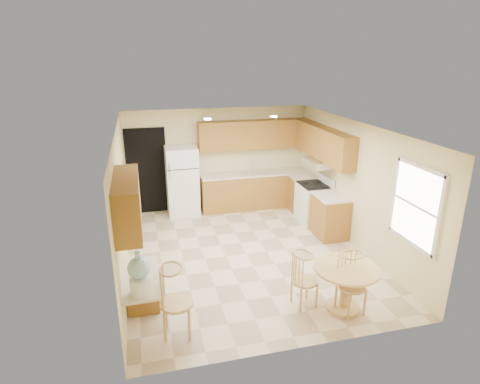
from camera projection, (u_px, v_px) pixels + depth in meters
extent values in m
plane|color=beige|center=(246.00, 254.00, 7.89)|extent=(5.50, 5.50, 0.00)
cube|color=white|center=(247.00, 127.00, 7.07)|extent=(4.50, 5.50, 0.02)
cube|color=beige|center=(218.00, 159.00, 10.00)|extent=(4.50, 0.02, 2.50)
cube|color=beige|center=(305.00, 265.00, 4.96)|extent=(4.50, 0.02, 2.50)
cube|color=beige|center=(122.00, 205.00, 6.96)|extent=(0.02, 5.50, 2.50)
cube|color=beige|center=(355.00, 185.00, 8.00)|extent=(0.02, 5.50, 2.50)
cube|color=black|center=(147.00, 171.00, 9.64)|extent=(0.90, 0.02, 2.10)
cube|color=olive|center=(255.00, 191.00, 10.19)|extent=(2.75, 0.60, 0.87)
cube|color=beige|center=(255.00, 173.00, 10.04)|extent=(2.75, 0.63, 0.04)
cube|color=olive|center=(303.00, 195.00, 9.90)|extent=(0.60, 0.59, 0.87)
cube|color=beige|center=(304.00, 177.00, 9.75)|extent=(0.63, 0.59, 0.04)
cube|color=olive|center=(330.00, 217.00, 8.56)|extent=(0.60, 0.80, 0.87)
cube|color=beige|center=(331.00, 197.00, 8.41)|extent=(0.63, 0.80, 0.04)
cube|color=olive|center=(254.00, 134.00, 9.85)|extent=(2.75, 0.33, 0.70)
cube|color=olive|center=(323.00, 143.00, 8.87)|extent=(0.33, 2.42, 0.70)
cube|color=olive|center=(127.00, 203.00, 5.33)|extent=(0.33, 1.40, 0.70)
cube|color=silver|center=(254.00, 173.00, 10.03)|extent=(0.78, 0.44, 0.01)
cube|color=silver|center=(319.00, 163.00, 8.97)|extent=(0.50, 0.76, 0.14)
cube|color=olive|center=(142.00, 288.00, 6.10)|extent=(0.48, 0.42, 0.72)
cube|color=beige|center=(141.00, 278.00, 5.62)|extent=(0.50, 1.20, 0.04)
cube|color=white|center=(416.00, 205.00, 6.22)|extent=(0.05, 1.00, 1.20)
cube|color=white|center=(422.00, 167.00, 6.01)|extent=(0.05, 1.10, 0.06)
cube|color=white|center=(410.00, 242.00, 6.42)|extent=(0.05, 1.10, 0.06)
cube|color=white|center=(440.00, 218.00, 5.73)|extent=(0.05, 0.06, 1.28)
cube|color=white|center=(395.00, 195.00, 6.70)|extent=(0.05, 0.06, 1.28)
cylinder|color=white|center=(208.00, 119.00, 8.06)|extent=(0.14, 0.14, 0.02)
cylinder|color=white|center=(274.00, 117.00, 8.38)|extent=(0.14, 0.14, 0.02)
cube|color=white|center=(182.00, 181.00, 9.59)|extent=(0.74, 0.69, 1.67)
cube|color=black|center=(183.00, 169.00, 9.14)|extent=(0.72, 0.01, 0.02)
cube|color=silver|center=(170.00, 175.00, 9.09)|extent=(0.03, 0.03, 0.18)
cube|color=silver|center=(169.00, 166.00, 9.03)|extent=(0.03, 0.03, 0.14)
cube|color=white|center=(313.00, 204.00, 9.27)|extent=(0.65, 0.76, 0.90)
cube|color=black|center=(315.00, 185.00, 9.12)|extent=(0.64, 0.75, 0.02)
cube|color=white|center=(326.00, 180.00, 9.15)|extent=(0.06, 0.76, 0.18)
cylinder|color=tan|center=(343.00, 307.00, 6.18)|extent=(0.53, 0.53, 0.06)
cylinder|color=tan|center=(345.00, 289.00, 6.07)|extent=(0.13, 0.13, 0.65)
cylinder|color=tan|center=(347.00, 269.00, 5.96)|extent=(0.98, 0.98, 0.04)
cylinder|color=tan|center=(305.00, 281.00, 6.15)|extent=(0.39, 0.39, 0.04)
cylinder|color=tan|center=(292.00, 289.00, 6.32)|extent=(0.03, 0.03, 0.42)
cylinder|color=tan|center=(309.00, 287.00, 6.38)|extent=(0.03, 0.03, 0.42)
cylinder|color=tan|center=(299.00, 299.00, 6.06)|extent=(0.03, 0.03, 0.42)
cylinder|color=tan|center=(316.00, 297.00, 6.13)|extent=(0.03, 0.03, 0.42)
cylinder|color=tan|center=(351.00, 286.00, 5.96)|extent=(0.42, 0.42, 0.04)
cylinder|color=tan|center=(336.00, 295.00, 6.14)|extent=(0.04, 0.04, 0.45)
cylinder|color=tan|center=(354.00, 292.00, 6.21)|extent=(0.04, 0.04, 0.45)
cylinder|color=tan|center=(346.00, 307.00, 5.86)|extent=(0.04, 0.04, 0.45)
cylinder|color=tan|center=(364.00, 304.00, 5.93)|extent=(0.04, 0.04, 0.45)
cylinder|color=tan|center=(176.00, 304.00, 5.49)|extent=(0.46, 0.46, 0.04)
cylinder|color=tan|center=(165.00, 313.00, 5.68)|extent=(0.04, 0.04, 0.49)
cylinder|color=tan|center=(188.00, 310.00, 5.76)|extent=(0.04, 0.04, 0.49)
cylinder|color=tan|center=(166.00, 328.00, 5.38)|extent=(0.04, 0.04, 0.49)
cylinder|color=tan|center=(191.00, 324.00, 5.46)|extent=(0.04, 0.04, 0.49)
cylinder|color=white|center=(140.00, 286.00, 5.19)|extent=(0.27, 0.27, 0.23)
sphere|color=#8EC7DC|center=(139.00, 268.00, 5.11)|extent=(0.29, 0.29, 0.29)
cylinder|color=#8EC7DC|center=(138.00, 255.00, 5.04)|extent=(0.07, 0.07, 0.08)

